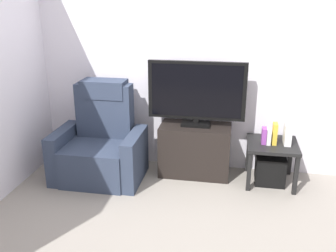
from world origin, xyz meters
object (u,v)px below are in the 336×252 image
at_px(book_rightmost, 275,134).
at_px(game_console, 287,134).
at_px(recliner_armchair, 101,145).
at_px(side_table, 272,149).
at_px(tv_stand, 195,150).
at_px(television, 197,92).
at_px(book_middle, 269,136).
at_px(book_leftmost, 264,136).
at_px(subwoofer_box, 270,169).

distance_m(book_rightmost, game_console, 0.14).
relative_size(recliner_armchair, game_console, 4.84).
xyz_separation_m(side_table, book_rightmost, (0.01, -0.02, 0.19)).
relative_size(tv_stand, side_table, 1.48).
bearing_deg(side_table, tv_stand, 175.98).
height_order(television, book_rightmost, television).
height_order(tv_stand, recliner_armchair, recliner_armchair).
xyz_separation_m(side_table, book_middle, (-0.05, -0.02, 0.15)).
bearing_deg(side_table, book_leftmost, -168.69).
bearing_deg(subwoofer_box, book_middle, -158.26).
bearing_deg(tv_stand, game_console, -2.86).
relative_size(television, game_console, 4.83).
height_order(tv_stand, book_middle, book_middle).
distance_m(subwoofer_box, book_leftmost, 0.41).
height_order(subwoofer_box, book_middle, book_middle).
relative_size(book_middle, game_console, 0.72).
relative_size(television, side_table, 2.00).
xyz_separation_m(side_table, game_console, (0.15, 0.01, 0.19)).
height_order(book_leftmost, book_rightmost, book_rightmost).
relative_size(side_table, book_rightmost, 2.32).
bearing_deg(game_console, tv_stand, 177.14).
xyz_separation_m(television, book_rightmost, (0.86, -0.10, -0.39)).
bearing_deg(book_middle, tv_stand, 174.31).
distance_m(tv_stand, subwoofer_box, 0.86).
height_order(television, subwoofer_box, television).
height_order(tv_stand, book_rightmost, book_rightmost).
height_order(book_leftmost, book_middle, book_leftmost).
bearing_deg(book_middle, recliner_armchair, -175.17).
bearing_deg(television, subwoofer_box, -5.27).
distance_m(recliner_armchair, subwoofer_box, 1.92).
relative_size(book_leftmost, book_rightmost, 0.74).
bearing_deg(game_console, recliner_armchair, -174.80).
bearing_deg(television, book_middle, -7.01).
bearing_deg(recliner_armchair, television, 10.83).
relative_size(tv_stand, book_leftmost, 4.61).
xyz_separation_m(recliner_armchair, book_middle, (1.85, 0.16, 0.18)).
bearing_deg(subwoofer_box, side_table, 0.00).
bearing_deg(book_leftmost, side_table, 11.31).
height_order(recliner_armchair, book_leftmost, recliner_armchair).
bearing_deg(game_console, book_leftmost, -173.02).
bearing_deg(side_table, book_rightmost, -64.09).
bearing_deg(tv_stand, book_leftmost, -6.07).
relative_size(tv_stand, television, 0.74).
relative_size(television, book_middle, 6.73).
relative_size(television, book_rightmost, 4.63).
bearing_deg(game_console, book_rightmost, -167.50).
bearing_deg(recliner_armchair, side_table, 2.50).
xyz_separation_m(book_middle, book_rightmost, (0.06, 0.00, 0.04)).
distance_m(recliner_armchair, game_console, 2.06).
distance_m(television, game_console, 1.07).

